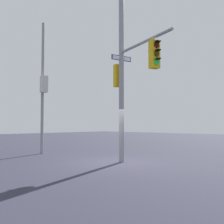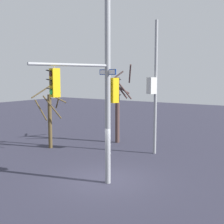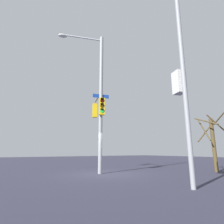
# 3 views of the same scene
# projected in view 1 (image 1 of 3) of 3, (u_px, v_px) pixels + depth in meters

# --- Properties ---
(ground_plane) EXTENTS (80.00, 80.00, 0.00)m
(ground_plane) POSITION_uv_depth(u_px,v_px,m) (114.00, 162.00, 12.20)
(ground_plane) COLOR #2F2E3F
(main_signal_pole_assembly) EXTENTS (4.11, 4.09, 9.40)m
(main_signal_pole_assembly) POSITION_uv_depth(u_px,v_px,m) (129.00, 57.00, 12.28)
(main_signal_pole_assembly) COLOR gray
(main_signal_pole_assembly) RESTS_ON ground
(secondary_pole_assembly) EXTENTS (0.53, 0.71, 8.12)m
(secondary_pole_assembly) POSITION_uv_depth(u_px,v_px,m) (43.00, 86.00, 15.99)
(secondary_pole_assembly) COLOR gray
(secondary_pole_assembly) RESTS_ON ground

